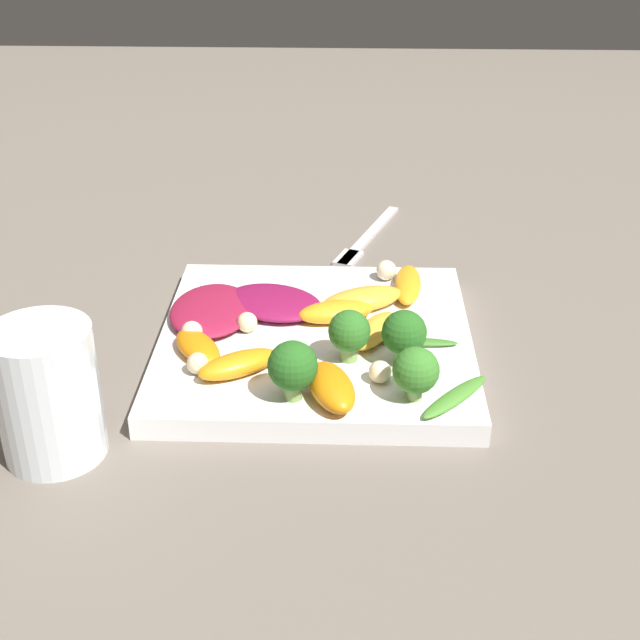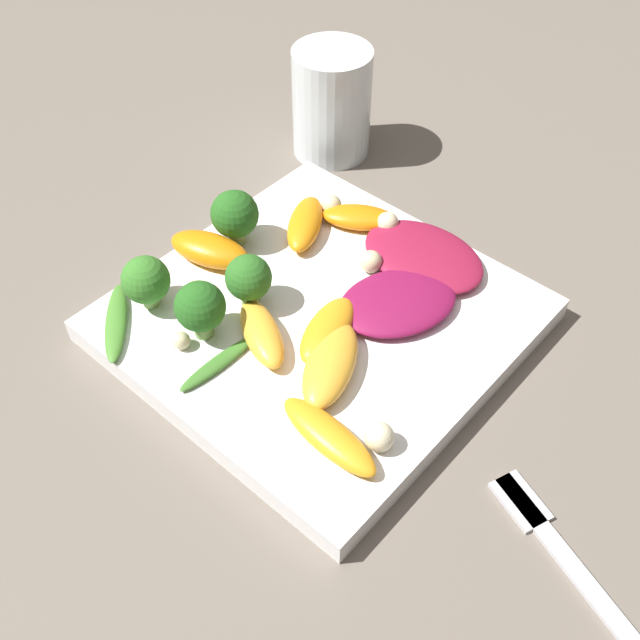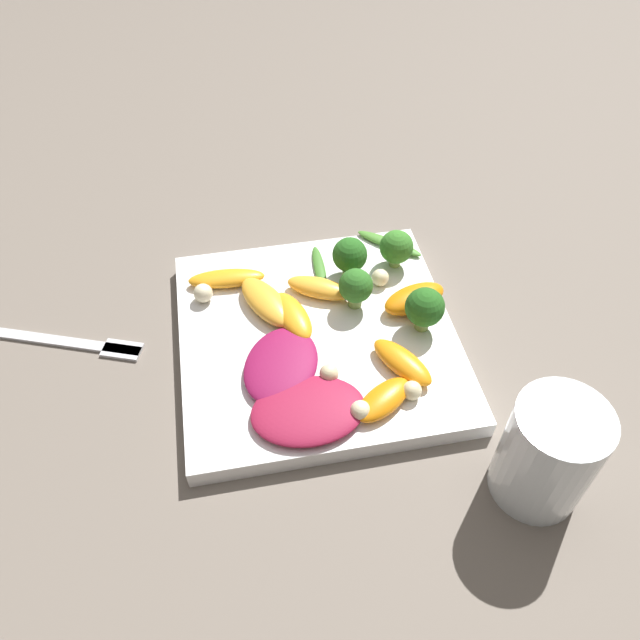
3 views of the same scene
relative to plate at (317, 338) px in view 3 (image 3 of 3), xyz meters
name	(u,v)px [view 3 (image 3 of 3)]	position (x,y,z in m)	size (l,w,h in m)	color
ground_plane	(317,344)	(0.00, 0.00, -0.01)	(2.40, 2.40, 0.00)	#6B6056
plate	(317,338)	(0.00, 0.00, 0.00)	(0.26, 0.26, 0.02)	white
drinking_glass	(548,454)	(0.18, 0.14, 0.04)	(0.07, 0.07, 0.10)	white
fork	(76,343)	(-0.04, -0.23, -0.01)	(0.07, 0.16, 0.01)	silver
radicchio_leaf_0	(308,410)	(0.09, -0.02, 0.02)	(0.07, 0.10, 0.01)	maroon
radicchio_leaf_1	(281,365)	(0.04, -0.04, 0.02)	(0.11, 0.09, 0.01)	maroon
orange_segment_0	(383,400)	(0.09, 0.04, 0.02)	(0.06, 0.06, 0.02)	orange
orange_segment_1	(266,302)	(-0.04, -0.04, 0.02)	(0.08, 0.06, 0.02)	#FCAD33
orange_segment_2	(227,278)	(-0.08, -0.08, 0.02)	(0.03, 0.08, 0.01)	orange
orange_segment_3	(319,288)	(-0.05, 0.01, 0.02)	(0.05, 0.07, 0.02)	#FCAD33
orange_segment_4	(402,362)	(0.06, 0.07, 0.02)	(0.07, 0.06, 0.02)	orange
orange_segment_5	(292,316)	(-0.02, -0.02, 0.02)	(0.07, 0.04, 0.02)	orange
orange_segment_6	(414,299)	(-0.02, 0.10, 0.02)	(0.05, 0.07, 0.02)	orange
broccoli_floret_0	(356,287)	(-0.03, 0.04, 0.03)	(0.03, 0.03, 0.04)	#7A9E51
broccoli_floret_1	(396,247)	(-0.08, 0.10, 0.03)	(0.03, 0.03, 0.04)	#84AD5B
broccoli_floret_2	(350,256)	(-0.07, 0.05, 0.04)	(0.04, 0.04, 0.04)	#84AD5B
broccoli_floret_3	(425,308)	(0.01, 0.10, 0.04)	(0.04, 0.04, 0.05)	#7A9E51
arugula_sprig_0	(319,267)	(-0.08, 0.02, 0.01)	(0.06, 0.01, 0.01)	#3D7528
arugula_sprig_1	(389,243)	(-0.11, 0.10, 0.01)	(0.06, 0.07, 0.01)	#47842D
macadamia_nut_0	(360,411)	(0.10, 0.02, 0.02)	(0.02, 0.02, 0.02)	beige
macadamia_nut_1	(334,373)	(0.06, 0.00, 0.02)	(0.02, 0.02, 0.02)	beige
macadamia_nut_2	(380,278)	(-0.05, 0.07, 0.02)	(0.02, 0.02, 0.02)	beige
macadamia_nut_3	(348,258)	(-0.09, 0.05, 0.02)	(0.01, 0.01, 0.01)	beige
macadamia_nut_4	(412,390)	(0.09, 0.07, 0.02)	(0.02, 0.02, 0.02)	beige
macadamia_nut_5	(203,293)	(-0.06, -0.10, 0.02)	(0.02, 0.02, 0.02)	beige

